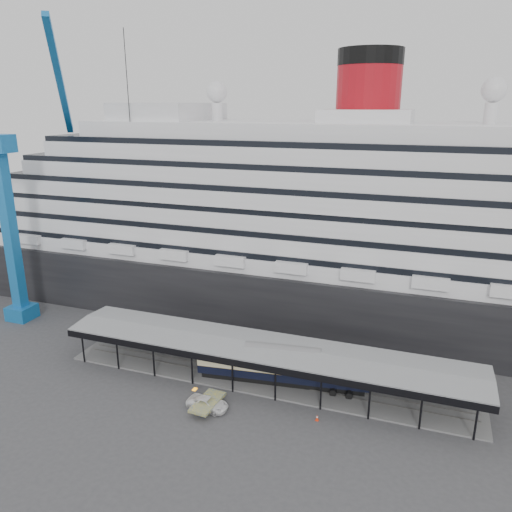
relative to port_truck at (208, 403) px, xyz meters
The scene contains 9 objects.
ground 5.69m from the port_truck, 39.85° to the left, with size 200.00×200.00×0.00m, color #39393C.
cruise_ship 39.98m from the port_truck, 82.99° to the left, with size 130.00×30.00×43.90m.
platform_canopy 9.78m from the port_truck, 63.31° to the left, with size 56.00×9.18×5.30m.
crane_blue 47.29m from the port_truck, 160.76° to the left, with size 22.63×19.19×47.60m.
port_truck is the anchor object (origin of this frame).
pullman_carriage 11.21m from the port_truck, 51.36° to the left, with size 22.86×5.66×22.26m.
traffic_cone_left 1.87m from the port_truck, 12.93° to the left, with size 0.47×0.47×0.75m.
traffic_cone_mid 1.41m from the port_truck, 12.52° to the right, with size 0.45×0.45×0.73m.
traffic_cone_right 13.32m from the port_truck, ahead, with size 0.44×0.44×0.76m.
Camera 1 is at (19.01, -51.46, 35.73)m, focal length 35.00 mm.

